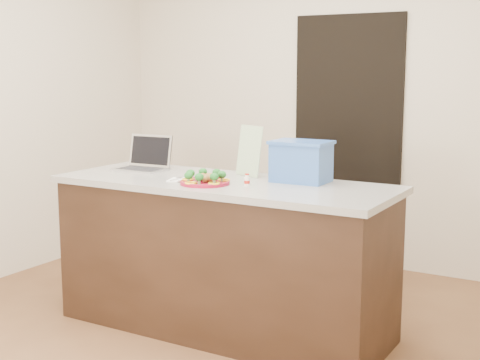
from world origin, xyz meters
The scene contains 16 objects.
ground centered at (0.00, 0.00, 0.00)m, with size 4.00×4.00×0.00m, color brown.
room_shell centered at (0.00, 0.00, 1.62)m, with size 4.00×4.00×4.00m.
doorway centered at (0.10, 1.98, 1.00)m, with size 0.90×0.02×2.00m, color black.
island centered at (0.00, 0.25, 0.46)m, with size 2.06×0.76×0.92m.
plate centered at (-0.03, 0.10, 0.93)m, with size 0.29×0.29×0.02m.
meatballs centered at (-0.03, 0.10, 0.96)m, with size 0.12×0.11×0.04m.
broccoli centered at (-0.03, 0.10, 0.98)m, with size 0.24×0.24×0.04m.
pepper_rings centered at (-0.03, 0.10, 0.94)m, with size 0.28×0.28×0.01m.
napkin centered at (-0.22, 0.14, 0.92)m, with size 0.14×0.14×0.01m, color white.
fork centered at (-0.24, 0.15, 0.93)m, with size 0.03×0.14×0.00m.
knife centered at (-0.19, 0.12, 0.93)m, with size 0.02×0.20×0.01m.
yogurt_bottle centered at (0.21, 0.17, 0.95)m, with size 0.03×0.03×0.07m.
laptop centered at (-0.68, 0.37, 0.98)m, with size 0.33×0.27×0.23m.
leaflet centered at (0.04, 0.49, 1.08)m, with size 0.22×0.00×0.31m, color white.
blue_box centered at (0.41, 0.45, 1.04)m, with size 0.34×0.25×0.24m.
chair centered at (0.09, 1.04, 0.54)m, with size 0.50×0.51×0.95m.
Camera 1 is at (2.06, -3.07, 1.57)m, focal length 50.00 mm.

